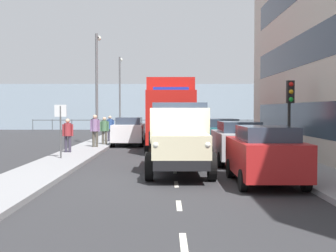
{
  "coord_description": "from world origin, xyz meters",
  "views": [
    {
      "loc": [
        0.27,
        13.92,
        2.2
      ],
      "look_at": [
        0.22,
        -12.91,
        1.21
      ],
      "focal_mm": 47.54,
      "sensor_mm": 36.0,
      "label": 1
    }
  ],
  "objects_px": {
    "pedestrian_strolling": "(95,125)",
    "traffic_light_near": "(290,103)",
    "car_silver_kerbside_1": "(238,142)",
    "car_teal_kerbside_2": "(221,134)",
    "lamp_post_promenade": "(97,78)",
    "street_sign": "(61,122)",
    "pedestrian_couple_b": "(95,128)",
    "pedestrian_couple_a": "(104,128)",
    "car_red_kerbside_near": "(265,154)",
    "pedestrian_in_dark_coat": "(68,133)",
    "car_white_oppositeside_0": "(129,131)",
    "truck_vintage_cream": "(179,140)",
    "lorry_cargo_red": "(170,112)",
    "lamp_post_far": "(120,88)",
    "pedestrian_with_bag": "(110,126)"
  },
  "relations": [
    {
      "from": "pedestrian_in_dark_coat",
      "to": "pedestrian_couple_a",
      "type": "distance_m",
      "value": 5.03
    },
    {
      "from": "street_sign",
      "to": "car_red_kerbside_near",
      "type": "bearing_deg",
      "value": 142.36
    },
    {
      "from": "street_sign",
      "to": "pedestrian_with_bag",
      "type": "bearing_deg",
      "value": -94.57
    },
    {
      "from": "truck_vintage_cream",
      "to": "lamp_post_far",
      "type": "height_order",
      "value": "lamp_post_far"
    },
    {
      "from": "car_white_oppositeside_0",
      "to": "pedestrian_with_bag",
      "type": "xyz_separation_m",
      "value": [
        1.35,
        -1.38,
        0.22
      ]
    },
    {
      "from": "truck_vintage_cream",
      "to": "pedestrian_strolling",
      "type": "height_order",
      "value": "truck_vintage_cream"
    },
    {
      "from": "pedestrian_in_dark_coat",
      "to": "lamp_post_promenade",
      "type": "relative_size",
      "value": 0.24
    },
    {
      "from": "truck_vintage_cream",
      "to": "pedestrian_strolling",
      "type": "bearing_deg",
      "value": -70.9
    },
    {
      "from": "pedestrian_couple_a",
      "to": "lamp_post_promenade",
      "type": "xyz_separation_m",
      "value": [
        0.61,
        -1.23,
        3.03
      ]
    },
    {
      "from": "traffic_light_near",
      "to": "street_sign",
      "type": "height_order",
      "value": "traffic_light_near"
    },
    {
      "from": "truck_vintage_cream",
      "to": "pedestrian_in_dark_coat",
      "type": "xyz_separation_m",
      "value": [
        5.18,
        -6.36,
        -0.08
      ]
    },
    {
      "from": "car_silver_kerbside_1",
      "to": "car_white_oppositeside_0",
      "type": "bearing_deg",
      "value": -60.81
    },
    {
      "from": "lamp_post_promenade",
      "to": "pedestrian_couple_a",
      "type": "bearing_deg",
      "value": 116.34
    },
    {
      "from": "traffic_light_near",
      "to": "car_red_kerbside_near",
      "type": "bearing_deg",
      "value": 66.71
    },
    {
      "from": "pedestrian_couple_b",
      "to": "lamp_post_promenade",
      "type": "bearing_deg",
      "value": -83.36
    },
    {
      "from": "lamp_post_promenade",
      "to": "street_sign",
      "type": "relative_size",
      "value": 2.98
    },
    {
      "from": "truck_vintage_cream",
      "to": "pedestrian_in_dark_coat",
      "type": "distance_m",
      "value": 8.21
    },
    {
      "from": "car_teal_kerbside_2",
      "to": "pedestrian_strolling",
      "type": "height_order",
      "value": "pedestrian_strolling"
    },
    {
      "from": "car_white_oppositeside_0",
      "to": "truck_vintage_cream",
      "type": "bearing_deg",
      "value": 102.55
    },
    {
      "from": "car_white_oppositeside_0",
      "to": "pedestrian_strolling",
      "type": "bearing_deg",
      "value": -50.31
    },
    {
      "from": "car_white_oppositeside_0",
      "to": "pedestrian_couple_b",
      "type": "distance_m",
      "value": 3.34
    },
    {
      "from": "car_red_kerbside_near",
      "to": "traffic_light_near",
      "type": "distance_m",
      "value": 5.34
    },
    {
      "from": "car_red_kerbside_near",
      "to": "pedestrian_couple_a",
      "type": "height_order",
      "value": "pedestrian_couple_a"
    },
    {
      "from": "truck_vintage_cream",
      "to": "pedestrian_couple_a",
      "type": "xyz_separation_m",
      "value": [
        4.12,
        -11.28,
        -0.09
      ]
    },
    {
      "from": "pedestrian_strolling",
      "to": "traffic_light_near",
      "type": "bearing_deg",
      "value": 127.7
    },
    {
      "from": "car_white_oppositeside_0",
      "to": "pedestrian_strolling",
      "type": "height_order",
      "value": "pedestrian_strolling"
    },
    {
      "from": "pedestrian_couple_a",
      "to": "pedestrian_strolling",
      "type": "xyz_separation_m",
      "value": [
        1.24,
        -4.2,
        0.05
      ]
    },
    {
      "from": "car_red_kerbside_near",
      "to": "pedestrian_couple_b",
      "type": "distance_m",
      "value": 13.25
    },
    {
      "from": "pedestrian_in_dark_coat",
      "to": "lamp_post_promenade",
      "type": "xyz_separation_m",
      "value": [
        -0.45,
        -6.15,
        3.03
      ]
    },
    {
      "from": "truck_vintage_cream",
      "to": "traffic_light_near",
      "type": "xyz_separation_m",
      "value": [
        -4.47,
        -2.76,
        1.29
      ]
    },
    {
      "from": "truck_vintage_cream",
      "to": "car_teal_kerbside_2",
      "type": "bearing_deg",
      "value": -105.99
    },
    {
      "from": "car_teal_kerbside_2",
      "to": "street_sign",
      "type": "distance_m",
      "value": 8.84
    },
    {
      "from": "car_silver_kerbside_1",
      "to": "car_teal_kerbside_2",
      "type": "distance_m",
      "value": 5.58
    },
    {
      "from": "car_teal_kerbside_2",
      "to": "pedestrian_with_bag",
      "type": "bearing_deg",
      "value": -38.02
    },
    {
      "from": "lorry_cargo_red",
      "to": "pedestrian_couple_a",
      "type": "distance_m",
      "value": 4.28
    },
    {
      "from": "traffic_light_near",
      "to": "car_white_oppositeside_0",
      "type": "bearing_deg",
      "value": -52.98
    },
    {
      "from": "car_red_kerbside_near",
      "to": "lamp_post_promenade",
      "type": "distance_m",
      "value": 16.45
    },
    {
      "from": "car_red_kerbside_near",
      "to": "lamp_post_far",
      "type": "height_order",
      "value": "lamp_post_far"
    },
    {
      "from": "pedestrian_with_bag",
      "to": "street_sign",
      "type": "relative_size",
      "value": 0.73
    },
    {
      "from": "pedestrian_couple_b",
      "to": "pedestrian_couple_a",
      "type": "xyz_separation_m",
      "value": [
        -0.25,
        -1.86,
        -0.1
      ]
    },
    {
      "from": "pedestrian_with_bag",
      "to": "lamp_post_promenade",
      "type": "height_order",
      "value": "lamp_post_promenade"
    },
    {
      "from": "car_white_oppositeside_0",
      "to": "traffic_light_near",
      "type": "distance_m",
      "value": 12.1
    },
    {
      "from": "truck_vintage_cream",
      "to": "car_white_oppositeside_0",
      "type": "distance_m",
      "value": 12.64
    },
    {
      "from": "pedestrian_couple_a",
      "to": "pedestrian_strolling",
      "type": "bearing_deg",
      "value": -73.53
    },
    {
      "from": "car_red_kerbside_near",
      "to": "pedestrian_with_bag",
      "type": "height_order",
      "value": "pedestrian_with_bag"
    },
    {
      "from": "pedestrian_strolling",
      "to": "street_sign",
      "type": "height_order",
      "value": "street_sign"
    },
    {
      "from": "truck_vintage_cream",
      "to": "car_silver_kerbside_1",
      "type": "distance_m",
      "value": 3.9
    },
    {
      "from": "car_silver_kerbside_1",
      "to": "lamp_post_far",
      "type": "height_order",
      "value": "lamp_post_far"
    },
    {
      "from": "pedestrian_couple_b",
      "to": "lamp_post_promenade",
      "type": "relative_size",
      "value": 0.26
    },
    {
      "from": "car_red_kerbside_near",
      "to": "car_teal_kerbside_2",
      "type": "distance_m",
      "value": 10.51
    }
  ]
}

